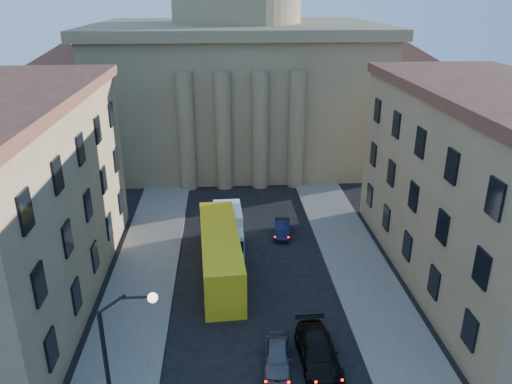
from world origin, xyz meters
The scene contains 11 objects.
sidewalk_left centered at (-8.50, 18.00, 0.07)m, with size 5.00×60.00×0.15m, color #5D5A55.
sidewalk_right centered at (8.50, 18.00, 0.07)m, with size 5.00×60.00×0.15m, color #5D5A55.
church centered at (0.00, 55.47, 11.88)m, with size 68.02×28.76×36.60m.
building_left centered at (-17.00, 22.00, 7.42)m, with size 11.60×26.60×14.70m.
building_right centered at (17.00, 22.00, 7.42)m, with size 11.60×26.60×14.70m.
street_lamp centered at (-6.97, 8.00, 5.29)m, with size 2.62×0.44×8.83m.
car_right_mid centered at (3.22, 13.45, 0.79)m, with size 2.20×5.42×1.57m, color black.
car_right_far centered at (0.80, 13.35, 0.68)m, with size 1.60×3.99×1.36m, color #4C4D51.
car_right_distant centered at (3.08, 30.41, 0.64)m, with size 1.34×3.86×1.27m, color black.
city_bus centered at (-2.50, 24.06, 1.88)m, with size 3.56×12.57×3.50m.
box_truck centered at (-1.81, 28.49, 1.54)m, with size 2.52×6.01×3.26m.
Camera 1 is at (-2.06, -10.09, 20.57)m, focal length 35.00 mm.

